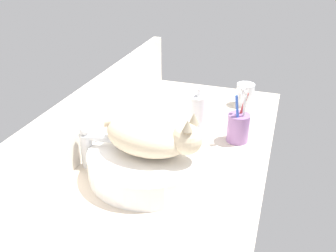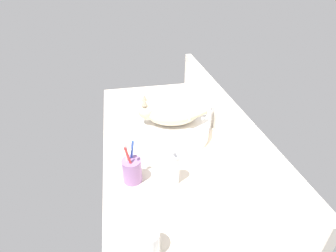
% 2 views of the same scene
% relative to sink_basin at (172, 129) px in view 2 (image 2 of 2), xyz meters
% --- Properties ---
extents(ground_plane, '(1.36, 0.59, 0.04)m').
position_rel_sink_basin_xyz_m(ground_plane, '(0.07, -0.04, -0.06)').
color(ground_plane, beige).
extents(backsplash_panel, '(1.36, 0.04, 0.21)m').
position_rel_sink_basin_xyz_m(backsplash_panel, '(0.07, 0.24, 0.07)').
color(backsplash_panel, silver).
rests_on(backsplash_panel, ground_plane).
extents(sink_basin, '(0.35, 0.35, 0.08)m').
position_rel_sink_basin_xyz_m(sink_basin, '(0.00, 0.00, 0.00)').
color(sink_basin, white).
rests_on(sink_basin, ground_plane).
extents(cat, '(0.20, 0.32, 0.14)m').
position_rel_sink_basin_xyz_m(cat, '(-0.00, -0.01, 0.10)').
color(cat, beige).
rests_on(cat, sink_basin).
extents(faucet, '(0.04, 0.12, 0.14)m').
position_rel_sink_basin_xyz_m(faucet, '(-0.02, 0.18, 0.04)').
color(faucet, silver).
rests_on(faucet, ground_plane).
extents(soap_dispenser, '(0.06, 0.06, 0.16)m').
position_rel_sink_basin_xyz_m(soap_dispenser, '(0.31, -0.07, 0.03)').
color(soap_dispenser, silver).
rests_on(soap_dispenser, ground_plane).
extents(toothbrush_cup, '(0.07, 0.07, 0.19)m').
position_rel_sink_basin_xyz_m(toothbrush_cup, '(0.28, -0.22, 0.02)').
color(toothbrush_cup, '#996BA8').
rests_on(toothbrush_cup, ground_plane).
extents(water_glass, '(0.07, 0.07, 0.09)m').
position_rel_sink_basin_xyz_m(water_glass, '(0.59, -0.20, 0.00)').
color(water_glass, white).
rests_on(water_glass, ground_plane).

